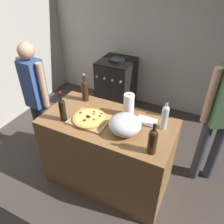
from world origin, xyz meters
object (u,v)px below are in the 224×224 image
(mixing_bowl, at_px, (125,125))
(person_in_stripes, at_px, (36,96))
(pizza, at_px, (90,118))
(wine_bottle_amber, at_px, (62,109))
(wine_bottle_dark, at_px, (85,90))
(paper_towel_roll, at_px, (129,105))
(person_in_red, at_px, (221,112))
(wine_bottle_clear, at_px, (153,140))
(wine_bottle_green, at_px, (165,116))
(stove, at_px, (116,84))

(mixing_bowl, bearing_deg, person_in_stripes, 172.49)
(pizza, relative_size, wine_bottle_amber, 1.04)
(wine_bottle_dark, bearing_deg, mixing_bowl, -27.59)
(wine_bottle_amber, bearing_deg, mixing_bowl, 8.66)
(wine_bottle_amber, bearing_deg, paper_towel_roll, 33.17)
(person_in_stripes, height_order, person_in_red, person_in_red)
(paper_towel_roll, xyz_separation_m, wine_bottle_amber, (-0.57, -0.37, 0.01))
(mixing_bowl, distance_m, wine_bottle_clear, 0.35)
(pizza, xyz_separation_m, wine_bottle_green, (0.71, 0.21, 0.11))
(mixing_bowl, distance_m, person_in_red, 1.03)
(mixing_bowl, relative_size, paper_towel_roll, 1.20)
(wine_bottle_amber, relative_size, person_in_red, 0.20)
(wine_bottle_amber, xyz_separation_m, person_in_red, (1.45, 0.74, -0.05))
(mixing_bowl, bearing_deg, person_in_red, 38.64)
(wine_bottle_dark, bearing_deg, wine_bottle_green, -6.70)
(person_in_stripes, xyz_separation_m, person_in_red, (2.06, 0.48, 0.10))
(mixing_bowl, bearing_deg, wine_bottle_amber, -171.34)
(wine_bottle_amber, height_order, stove, wine_bottle_amber)
(wine_bottle_green, bearing_deg, stove, 129.42)
(mixing_bowl, relative_size, person_in_stripes, 0.20)
(wine_bottle_clear, bearing_deg, person_in_red, 57.94)
(stove, bearing_deg, person_in_stripes, -104.61)
(paper_towel_roll, relative_size, person_in_stripes, 0.17)
(paper_towel_roll, xyz_separation_m, wine_bottle_green, (0.39, -0.05, 0.02))
(pizza, distance_m, stove, 1.79)
(wine_bottle_green, height_order, stove, wine_bottle_green)
(mixing_bowl, distance_m, person_in_stripes, 1.27)
(pizza, bearing_deg, wine_bottle_green, 16.67)
(wine_bottle_clear, relative_size, person_in_red, 0.18)
(wine_bottle_green, bearing_deg, paper_towel_roll, 173.37)
(mixing_bowl, bearing_deg, wine_bottle_green, 35.89)
(paper_towel_roll, height_order, wine_bottle_green, wine_bottle_green)
(person_in_red, bearing_deg, pizza, -152.41)
(pizza, relative_size, person_in_red, 0.20)
(pizza, xyz_separation_m, person_in_stripes, (-0.86, 0.15, -0.05))
(wine_bottle_dark, height_order, wine_bottle_clear, wine_bottle_dark)
(wine_bottle_dark, distance_m, wine_bottle_amber, 0.44)
(mixing_bowl, height_order, person_in_red, person_in_red)
(paper_towel_roll, distance_m, person_in_red, 0.96)
(wine_bottle_clear, xyz_separation_m, person_in_red, (0.49, 0.78, -0.05))
(paper_towel_roll, height_order, person_in_red, person_in_red)
(wine_bottle_dark, distance_m, person_in_red, 1.49)
(wine_bottle_amber, distance_m, person_in_red, 1.63)
(mixing_bowl, height_order, wine_bottle_clear, wine_bottle_clear)
(person_in_stripes, bearing_deg, mixing_bowl, -7.51)
(wine_bottle_green, xyz_separation_m, stove, (-1.18, 1.44, -0.61))
(person_in_stripes, bearing_deg, wine_bottle_dark, 16.04)
(pizza, xyz_separation_m, wine_bottle_dark, (-0.25, 0.33, 0.11))
(paper_towel_roll, bearing_deg, mixing_bowl, -74.14)
(stove, height_order, person_in_stripes, person_in_stripes)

